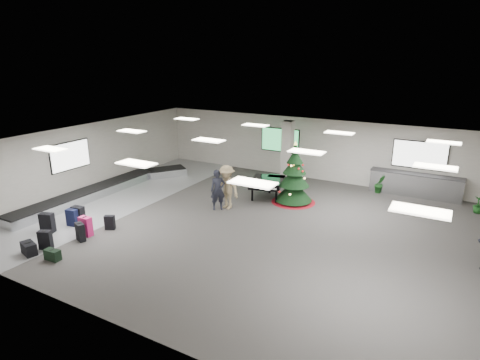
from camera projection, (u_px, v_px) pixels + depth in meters
The scene contains 19 objects.
ground at pixel (254, 225), 15.54m from camera, with size 18.00×18.00×0.00m, color #3B3836.
room_envelope at pixel (253, 162), 15.58m from camera, with size 18.02×14.02×3.21m.
baggage_carousel at pixel (107, 189), 19.06m from camera, with size 2.28×9.71×0.43m.
service_counter at pixel (415, 185), 18.60m from camera, with size 4.05×0.65×1.08m.
suitcase_0 at pixel (45, 240), 13.53m from camera, with size 0.48×0.39×0.67m.
suitcase_1 at pixel (80, 232), 14.14m from camera, with size 0.47×0.35×0.67m.
pink_suitcase at pixel (86, 226), 14.52m from camera, with size 0.46×0.26×0.74m.
suitcase_3 at pixel (110, 222), 15.07m from camera, with size 0.42×0.35×0.57m.
navy_suitcase at pixel (72, 218), 15.38m from camera, with size 0.47×0.32×0.68m.
suitcase_5 at pixel (47, 223), 14.79m from camera, with size 0.56×0.42×0.77m.
green_duffel at pixel (53, 255), 12.84m from camera, with size 0.54×0.30×0.37m.
suitcase_8 at pixel (78, 215), 15.57m from camera, with size 0.51×0.33×0.72m.
black_duffel at pixel (29, 249), 13.19m from camera, with size 0.69×0.50×0.43m.
christmas_tree at pixel (294, 182), 17.69m from camera, with size 1.96×1.96×2.80m.
grand_piano at pixel (267, 182), 18.31m from camera, with size 1.76×2.07×1.03m.
traveler_a at pixel (218, 190), 16.86m from camera, with size 0.63×0.42×1.73m, color black.
traveler_b at pixel (227, 187), 16.97m from camera, with size 1.23×0.71×1.90m, color #9C8660.
potted_plant_left at pixel (380, 184), 19.03m from camera, with size 0.47×0.38×0.86m, color #164114.
potted_plant_right at pixel (478, 205), 16.62m from camera, with size 0.40×0.40×0.71m, color #164114.
Camera 1 is at (6.51, -12.76, 6.29)m, focal length 30.00 mm.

